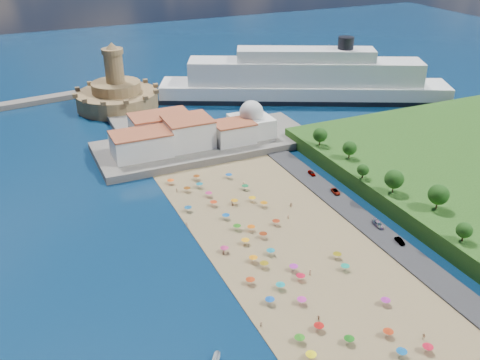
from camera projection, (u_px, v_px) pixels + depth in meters
name	position (u px, v px, depth m)	size (l,w,h in m)	color
ground	(262.00, 241.00, 159.83)	(700.00, 700.00, 0.00)	#071938
terrace	(206.00, 144.00, 222.18)	(90.00, 36.00, 3.00)	#59544C
jetty	(133.00, 125.00, 242.70)	(18.00, 70.00, 2.40)	#59544C
waterfront_buildings	(174.00, 134.00, 215.03)	(57.00, 29.00, 11.00)	silver
domed_building	(251.00, 121.00, 224.52)	(16.00, 16.00, 15.00)	silver
fortress	(117.00, 95.00, 264.62)	(40.00, 40.00, 32.40)	#9C7A4E
cruise_ship	(304.00, 82.00, 274.34)	(143.26, 83.95, 32.41)	black
beach_parasols	(272.00, 252.00, 150.58)	(32.10, 115.54, 2.20)	gray
beachgoers	(263.00, 240.00, 158.11)	(36.44, 92.72, 1.87)	tan
parked_cars	(354.00, 205.00, 176.18)	(2.77, 53.98, 1.42)	gray
hillside_trees	(409.00, 187.00, 168.50)	(13.47, 105.89, 8.21)	#382314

